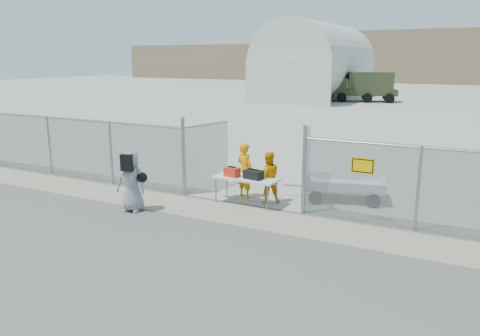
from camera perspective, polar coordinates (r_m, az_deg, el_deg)
The scene contains 14 objects.
ground at distance 12.52m, azimuth -4.21°, elevation -6.78°, with size 160.00×160.00×0.00m, color #4A4A4A.
tarmac_inside at distance 52.55m, azimuth 20.54°, elevation 7.76°, with size 160.00×80.00×0.01m, color #A2A291.
dirt_strip at distance 13.33m, azimuth -1.97°, elevation -5.46°, with size 44.00×1.60×0.01m, color gray.
distant_hills at distance 88.02m, azimuth 27.05°, elevation 11.99°, with size 140.00×6.00×9.00m, color #7F684F, non-canonical shape.
chain_link_fence at distance 13.88m, azimuth 0.00°, elevation 0.00°, with size 40.00×0.20×2.20m, color gray, non-canonical shape.
quonset_hangar at distance 52.56m, azimuth 9.50°, elevation 12.78°, with size 9.00×18.00×8.00m, color beige, non-canonical shape.
folding_table at distance 14.00m, azimuth 0.74°, elevation -2.78°, with size 1.94×0.81×0.83m, color silver, non-canonical shape.
orange_bag at distance 13.99m, azimuth -0.99°, elevation -0.48°, with size 0.43×0.29×0.27m, color red.
black_duffel at distance 13.71m, azimuth 1.63°, elevation -0.79°, with size 0.54×0.32×0.26m, color black.
security_worker_left at distance 14.56m, azimuth 0.62°, elevation -0.30°, with size 0.63×0.42×1.74m, color orange.
security_worker_right at distance 14.05m, azimuth 3.42°, elevation -1.15°, with size 0.77×0.60×1.58m, color orange.
visitor at distance 13.62m, azimuth -13.10°, elevation -1.57°, with size 0.86×0.56×1.75m, color gray.
utility_trailer at distance 14.78m, azimuth 12.57°, elevation -2.41°, with size 3.07×1.58×0.74m, color silver, non-canonical shape.
military_truck at distance 48.92m, azimuth 15.04°, elevation 9.51°, with size 6.14×2.27×2.93m, color #32381F, non-canonical shape.
Camera 1 is at (6.17, -10.01, 4.28)m, focal length 35.00 mm.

